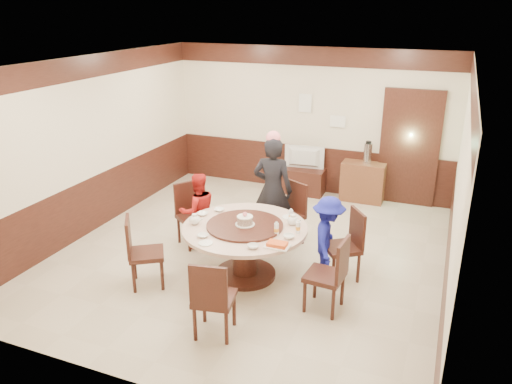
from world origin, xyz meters
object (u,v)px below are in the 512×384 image
at_px(shrimp_platter, 277,245).
at_px(television, 304,158).
at_px(birthday_cake, 245,220).
at_px(banquet_table, 245,241).
at_px(person_blue, 328,239).
at_px(side_cabinet, 363,182).
at_px(person_red, 198,211).
at_px(thermos, 368,153).
at_px(tv_stand, 303,181).
at_px(person_standing, 273,190).

distance_m(shrimp_platter, television, 3.91).
bearing_deg(birthday_cake, banquet_table, 122.20).
relative_size(person_blue, side_cabinet, 1.47).
distance_m(person_red, thermos, 3.54).
bearing_deg(television, banquet_table, 88.46).
distance_m(person_red, tv_stand, 2.99).
xyz_separation_m(person_red, side_cabinet, (1.96, 2.90, -0.22)).
relative_size(person_blue, birthday_cake, 4.49).
relative_size(person_red, shrimp_platter, 3.99).
relative_size(television, side_cabinet, 0.97).
distance_m(banquet_table, tv_stand, 3.43).
xyz_separation_m(shrimp_platter, thermos, (0.40, 3.85, 0.16)).
bearing_deg(person_standing, birthday_cake, 88.02).
height_order(television, thermos, thermos).
xyz_separation_m(television, side_cabinet, (1.17, 0.03, -0.35)).
xyz_separation_m(banquet_table, shrimp_platter, (0.60, -0.41, 0.24)).
distance_m(person_blue, television, 3.30).
distance_m(birthday_cake, side_cabinet, 3.61).
bearing_deg(television, birthday_cake, 88.56).
distance_m(banquet_table, person_red, 1.15).
relative_size(birthday_cake, television, 0.34).
height_order(person_blue, thermos, person_blue).
xyz_separation_m(tv_stand, television, (0.00, 0.00, 0.47)).
distance_m(banquet_table, side_cabinet, 3.58).
relative_size(person_standing, thermos, 4.44).
bearing_deg(person_red, side_cabinet, -168.93).
relative_size(person_red, television, 1.54).
distance_m(person_blue, side_cabinet, 3.08).
relative_size(banquet_table, person_blue, 1.42).
xyz_separation_m(person_blue, thermos, (-0.04, 3.07, 0.35)).
height_order(television, side_cabinet, television).
bearing_deg(shrimp_platter, person_standing, 111.96).
bearing_deg(tv_stand, thermos, 1.41).
relative_size(person_red, thermos, 3.15).
xyz_separation_m(banquet_table, side_cabinet, (0.96, 3.45, -0.16)).
bearing_deg(person_blue, banquet_table, 98.96).
relative_size(birthday_cake, shrimp_platter, 0.87).
bearing_deg(television, thermos, 176.28).
relative_size(person_standing, side_cabinet, 2.11).
relative_size(person_blue, shrimp_platter, 3.93).
distance_m(birthday_cake, thermos, 3.60).
bearing_deg(person_standing, shrimp_platter, 107.59).
bearing_deg(side_cabinet, person_red, -124.09).
distance_m(television, side_cabinet, 1.22).
relative_size(tv_stand, side_cabinet, 1.06).
bearing_deg(person_standing, person_blue, 138.54).
bearing_deg(person_red, person_standing, 169.26).
distance_m(side_cabinet, thermos, 0.57).
bearing_deg(person_red, shrimp_platter, 104.32).
height_order(banquet_table, side_cabinet, banquet_table).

